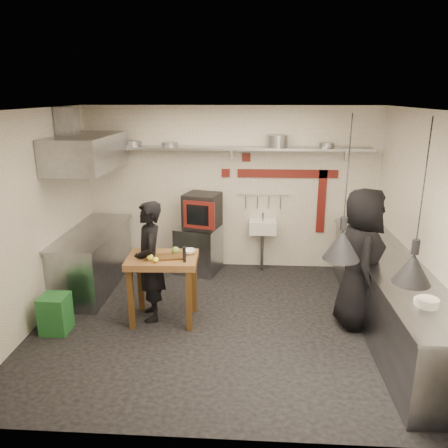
# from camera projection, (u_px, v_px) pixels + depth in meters

# --- Properties ---
(floor) EXTENTS (5.00, 5.00, 0.00)m
(floor) POSITION_uv_depth(u_px,v_px,m) (224.00, 322.00, 5.93)
(floor) COLOR black
(floor) RESTS_ON ground
(ceiling) EXTENTS (5.00, 5.00, 0.00)m
(ceiling) POSITION_uv_depth(u_px,v_px,m) (224.00, 110.00, 5.13)
(ceiling) COLOR silver
(ceiling) RESTS_ON floor
(wall_back) EXTENTS (5.00, 0.04, 2.80)m
(wall_back) POSITION_uv_depth(u_px,v_px,m) (231.00, 189.00, 7.54)
(wall_back) COLOR silver
(wall_back) RESTS_ON floor
(wall_front) EXTENTS (5.00, 0.04, 2.80)m
(wall_front) POSITION_uv_depth(u_px,v_px,m) (208.00, 297.00, 3.52)
(wall_front) COLOR silver
(wall_front) RESTS_ON floor
(wall_left) EXTENTS (0.04, 4.20, 2.80)m
(wall_left) POSITION_uv_depth(u_px,v_px,m) (33.00, 220.00, 5.68)
(wall_left) COLOR silver
(wall_left) RESTS_ON floor
(wall_right) EXTENTS (0.04, 4.20, 2.80)m
(wall_right) POSITION_uv_depth(u_px,v_px,m) (426.00, 227.00, 5.39)
(wall_right) COLOR silver
(wall_right) RESTS_ON floor
(red_band_horiz) EXTENTS (1.70, 0.02, 0.14)m
(red_band_horiz) POSITION_uv_depth(u_px,v_px,m) (287.00, 174.00, 7.39)
(red_band_horiz) COLOR #5F1814
(red_band_horiz) RESTS_ON wall_back
(red_band_vert) EXTENTS (0.14, 0.02, 1.10)m
(red_band_vert) POSITION_uv_depth(u_px,v_px,m) (321.00, 202.00, 7.49)
(red_band_vert) COLOR #5F1814
(red_band_vert) RESTS_ON wall_back
(red_tile_a) EXTENTS (0.14, 0.02, 0.14)m
(red_tile_a) POSITION_uv_depth(u_px,v_px,m) (246.00, 157.00, 7.35)
(red_tile_a) COLOR #5F1814
(red_tile_a) RESTS_ON wall_back
(red_tile_b) EXTENTS (0.14, 0.02, 0.14)m
(red_tile_b) POSITION_uv_depth(u_px,v_px,m) (226.00, 173.00, 7.45)
(red_tile_b) COLOR #5F1814
(red_tile_b) RESTS_ON wall_back
(back_shelf) EXTENTS (4.60, 0.34, 0.04)m
(back_shelf) POSITION_uv_depth(u_px,v_px,m) (231.00, 148.00, 7.16)
(back_shelf) COLOR gray
(back_shelf) RESTS_ON wall_back
(shelf_bracket_left) EXTENTS (0.04, 0.06, 0.24)m
(shelf_bracket_left) POSITION_uv_depth(u_px,v_px,m) (121.00, 152.00, 7.45)
(shelf_bracket_left) COLOR gray
(shelf_bracket_left) RESTS_ON wall_back
(shelf_bracket_mid) EXTENTS (0.04, 0.06, 0.24)m
(shelf_bracket_mid) POSITION_uv_depth(u_px,v_px,m) (232.00, 153.00, 7.34)
(shelf_bracket_mid) COLOR gray
(shelf_bracket_mid) RESTS_ON wall_back
(shelf_bracket_right) EXTENTS (0.04, 0.06, 0.24)m
(shelf_bracket_right) POSITION_uv_depth(u_px,v_px,m) (346.00, 154.00, 7.22)
(shelf_bracket_right) COLOR gray
(shelf_bracket_right) RESTS_ON wall_back
(pan_far_left) EXTENTS (0.30, 0.30, 0.09)m
(pan_far_left) POSITION_uv_depth(u_px,v_px,m) (133.00, 144.00, 7.24)
(pan_far_left) COLOR gray
(pan_far_left) RESTS_ON back_shelf
(pan_mid_left) EXTENTS (0.30, 0.30, 0.07)m
(pan_mid_left) POSITION_uv_depth(u_px,v_px,m) (170.00, 144.00, 7.21)
(pan_mid_left) COLOR gray
(pan_mid_left) RESTS_ON back_shelf
(stock_pot) EXTENTS (0.36, 0.36, 0.20)m
(stock_pot) POSITION_uv_depth(u_px,v_px,m) (277.00, 141.00, 7.08)
(stock_pot) COLOR gray
(stock_pot) RESTS_ON back_shelf
(pan_right) EXTENTS (0.30, 0.30, 0.08)m
(pan_right) POSITION_uv_depth(u_px,v_px,m) (327.00, 145.00, 7.05)
(pan_right) COLOR gray
(pan_right) RESTS_ON back_shelf
(oven_stand) EXTENTS (0.82, 0.78, 0.80)m
(oven_stand) POSITION_uv_depth(u_px,v_px,m) (199.00, 249.00, 7.53)
(oven_stand) COLOR gray
(oven_stand) RESTS_ON floor
(combi_oven) EXTENTS (0.67, 0.64, 0.58)m
(combi_oven) POSITION_uv_depth(u_px,v_px,m) (202.00, 210.00, 7.36)
(combi_oven) COLOR black
(combi_oven) RESTS_ON oven_stand
(oven_door) EXTENTS (0.53, 0.17, 0.46)m
(oven_door) POSITION_uv_depth(u_px,v_px,m) (199.00, 215.00, 7.07)
(oven_door) COLOR #5F1814
(oven_door) RESTS_ON combi_oven
(oven_glass) EXTENTS (0.38, 0.12, 0.34)m
(oven_glass) POSITION_uv_depth(u_px,v_px,m) (198.00, 215.00, 7.07)
(oven_glass) COLOR black
(oven_glass) RESTS_ON oven_door
(hand_sink) EXTENTS (0.46, 0.34, 0.22)m
(hand_sink) POSITION_uv_depth(u_px,v_px,m) (263.00, 227.00, 7.51)
(hand_sink) COLOR silver
(hand_sink) RESTS_ON wall_back
(sink_tap) EXTENTS (0.03, 0.03, 0.14)m
(sink_tap) POSITION_uv_depth(u_px,v_px,m) (263.00, 217.00, 7.46)
(sink_tap) COLOR gray
(sink_tap) RESTS_ON hand_sink
(sink_drain) EXTENTS (0.06, 0.06, 0.66)m
(sink_drain) POSITION_uv_depth(u_px,v_px,m) (262.00, 252.00, 7.60)
(sink_drain) COLOR gray
(sink_drain) RESTS_ON floor
(utensil_rail) EXTENTS (0.90, 0.02, 0.02)m
(utensil_rail) POSITION_uv_depth(u_px,v_px,m) (263.00, 194.00, 7.49)
(utensil_rail) COLOR gray
(utensil_rail) RESTS_ON wall_back
(counter_right) EXTENTS (0.70, 3.80, 0.90)m
(counter_right) POSITION_uv_depth(u_px,v_px,m) (389.00, 296.00, 5.68)
(counter_right) COLOR gray
(counter_right) RESTS_ON floor
(counter_right_top) EXTENTS (0.76, 3.90, 0.03)m
(counter_right_top) POSITION_uv_depth(u_px,v_px,m) (393.00, 263.00, 5.54)
(counter_right_top) COLOR gray
(counter_right_top) RESTS_ON counter_right
(plate_stack) EXTENTS (0.21, 0.21, 0.09)m
(plate_stack) POSITION_uv_depth(u_px,v_px,m) (428.00, 303.00, 4.36)
(plate_stack) COLOR silver
(plate_stack) RESTS_ON counter_right_top
(small_bowl_right) EXTENTS (0.25, 0.25, 0.05)m
(small_bowl_right) POSITION_uv_depth(u_px,v_px,m) (423.00, 302.00, 4.42)
(small_bowl_right) COLOR silver
(small_bowl_right) RESTS_ON counter_right_top
(counter_left) EXTENTS (0.70, 1.90, 0.90)m
(counter_left) POSITION_uv_depth(u_px,v_px,m) (93.00, 259.00, 6.94)
(counter_left) COLOR gray
(counter_left) RESTS_ON floor
(counter_left_top) EXTENTS (0.76, 2.00, 0.03)m
(counter_left_top) POSITION_uv_depth(u_px,v_px,m) (91.00, 232.00, 6.80)
(counter_left_top) COLOR gray
(counter_left_top) RESTS_ON counter_left
(extractor_hood) EXTENTS (0.78, 1.60, 0.50)m
(extractor_hood) POSITION_uv_depth(u_px,v_px,m) (87.00, 152.00, 6.45)
(extractor_hood) COLOR gray
(extractor_hood) RESTS_ON ceiling
(hood_duct) EXTENTS (0.28, 0.28, 0.50)m
(hood_duct) POSITION_uv_depth(u_px,v_px,m) (67.00, 124.00, 6.35)
(hood_duct) COLOR gray
(hood_duct) RESTS_ON ceiling
(green_bin) EXTENTS (0.34, 0.34, 0.50)m
(green_bin) POSITION_uv_depth(u_px,v_px,m) (55.00, 314.00, 5.64)
(green_bin) COLOR #1E5D27
(green_bin) RESTS_ON floor
(prep_table) EXTENTS (0.95, 0.68, 0.92)m
(prep_table) POSITION_uv_depth(u_px,v_px,m) (164.00, 289.00, 5.87)
(prep_table) COLOR brown
(prep_table) RESTS_ON floor
(cutting_board) EXTENTS (0.37, 0.30, 0.02)m
(cutting_board) POSITION_uv_depth(u_px,v_px,m) (169.00, 257.00, 5.71)
(cutting_board) COLOR #4F3216
(cutting_board) RESTS_ON prep_table
(pepper_mill) EXTENTS (0.06, 0.06, 0.20)m
(pepper_mill) POSITION_uv_depth(u_px,v_px,m) (184.00, 254.00, 5.54)
(pepper_mill) COLOR black
(pepper_mill) RESTS_ON prep_table
(lemon_a) EXTENTS (0.10, 0.10, 0.09)m
(lemon_a) POSITION_uv_depth(u_px,v_px,m) (150.00, 257.00, 5.61)
(lemon_a) COLOR #F7FC43
(lemon_a) RESTS_ON prep_table
(lemon_b) EXTENTS (0.08, 0.08, 0.07)m
(lemon_b) POSITION_uv_depth(u_px,v_px,m) (156.00, 260.00, 5.53)
(lemon_b) COLOR #F7FC43
(lemon_b) RESTS_ON prep_table
(veg_ball) EXTENTS (0.14, 0.14, 0.11)m
(veg_ball) POSITION_uv_depth(u_px,v_px,m) (176.00, 251.00, 5.82)
(veg_ball) COLOR olive
(veg_ball) RESTS_ON prep_table
(steel_tray) EXTENTS (0.19, 0.16, 0.03)m
(steel_tray) POSITION_uv_depth(u_px,v_px,m) (146.00, 252.00, 5.86)
(steel_tray) COLOR gray
(steel_tray) RESTS_ON prep_table
(bowl) EXTENTS (0.24, 0.24, 0.06)m
(bowl) POSITION_uv_depth(u_px,v_px,m) (189.00, 252.00, 5.84)
(bowl) COLOR silver
(bowl) RESTS_ON prep_table
(heat_lamp_near) EXTENTS (0.47, 0.47, 1.51)m
(heat_lamp_near) POSITION_uv_depth(u_px,v_px,m) (346.00, 190.00, 4.43)
(heat_lamp_near) COLOR black
(heat_lamp_near) RESTS_ON ceiling
(heat_lamp_far) EXTENTS (0.44, 0.44, 1.54)m
(heat_lamp_far) POSITION_uv_depth(u_px,v_px,m) (421.00, 204.00, 3.90)
(heat_lamp_far) COLOR black
(heat_lamp_far) RESTS_ON ceiling
(chef_left) EXTENTS (0.55, 0.69, 1.64)m
(chef_left) POSITION_uv_depth(u_px,v_px,m) (150.00, 262.00, 5.84)
(chef_left) COLOR black
(chef_left) RESTS_ON floor
(chef_right) EXTENTS (0.67, 0.96, 1.86)m
(chef_right) POSITION_uv_depth(u_px,v_px,m) (361.00, 259.00, 5.63)
(chef_right) COLOR black
(chef_right) RESTS_ON floor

